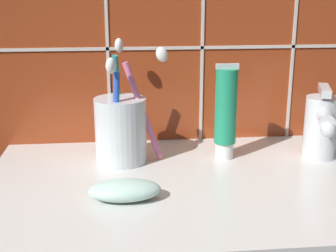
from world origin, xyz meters
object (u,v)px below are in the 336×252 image
sink_faucet (322,125)px  toothbrush_cup (121,128)px  toothpaste_tube (226,112)px  soap_bar (125,190)px

sink_faucet → toothbrush_cup: bearing=-75.1°
toothpaste_tube → sink_faucet: 14.62cm
toothpaste_tube → toothbrush_cup: bearing=179.8°
toothpaste_tube → soap_bar: (-15.38, -13.36, -5.95)cm
toothpaste_tube → sink_faucet: toothpaste_tube is taller
sink_faucet → soap_bar: size_ratio=1.23×
toothbrush_cup → soap_bar: (0.24, -13.41, -4.01)cm
toothpaste_tube → soap_bar: 21.22cm
sink_faucet → toothpaste_tube: bearing=-78.5°
sink_faucet → soap_bar: (-29.78, -11.69, -4.03)cm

